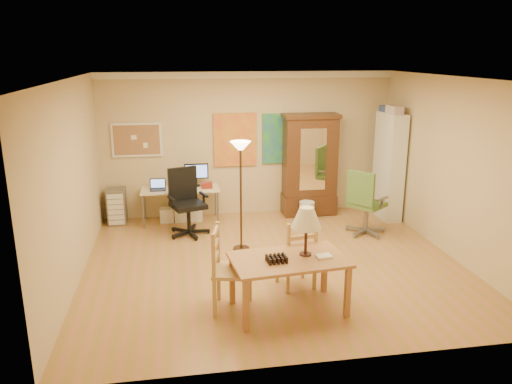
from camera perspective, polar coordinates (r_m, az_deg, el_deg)
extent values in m
plane|color=#A17C39|center=(7.52, 1.96, -8.13)|extent=(5.50, 5.50, 0.00)
cube|color=white|center=(9.32, -0.92, 13.25)|extent=(5.50, 0.08, 0.12)
cube|color=#A2724C|center=(9.37, -13.47, 5.82)|extent=(0.90, 0.04, 0.62)
cube|color=gold|center=(9.42, -2.41, 5.98)|extent=(0.80, 0.04, 1.00)
cube|color=#27629E|center=(9.57, 2.98, 6.12)|extent=(0.75, 0.04, 0.95)
cube|color=olive|center=(5.99, 3.77, -7.71)|extent=(1.44, 0.96, 0.04)
cube|color=olive|center=(5.68, -1.17, -12.87)|extent=(0.07, 0.07, 0.64)
cube|color=olive|center=(6.07, 10.42, -11.18)|extent=(0.07, 0.07, 0.64)
cube|color=olive|center=(6.28, -2.75, -9.95)|extent=(0.07, 0.07, 0.64)
cube|color=olive|center=(6.63, 7.83, -8.64)|extent=(0.07, 0.07, 0.64)
cylinder|color=black|center=(6.09, 5.67, -7.06)|extent=(0.15, 0.15, 0.02)
cylinder|color=black|center=(6.03, 5.71, -5.55)|extent=(0.04, 0.04, 0.36)
cone|color=beige|center=(5.93, 5.78, -2.93)|extent=(0.36, 0.36, 0.25)
cube|color=white|center=(6.04, 7.75, -7.30)|extent=(0.19, 0.15, 0.03)
cube|color=black|center=(5.86, 2.38, -7.64)|extent=(0.27, 0.23, 0.07)
cube|color=tan|center=(6.69, 4.59, -7.08)|extent=(0.51, 0.50, 0.04)
cube|color=tan|center=(7.01, 5.37, -8.12)|extent=(0.05, 0.05, 0.43)
cube|color=tan|center=(6.86, 2.43, -8.58)|extent=(0.05, 0.05, 0.43)
cube|color=tan|center=(6.71, 6.70, -9.28)|extent=(0.05, 0.05, 0.43)
cube|color=tan|center=(6.56, 3.65, -9.81)|extent=(0.05, 0.05, 0.43)
cube|color=tan|center=(6.52, 6.84, -5.37)|extent=(0.05, 0.05, 0.51)
cube|color=tan|center=(6.36, 3.73, -5.82)|extent=(0.05, 0.05, 0.51)
cube|color=tan|center=(6.42, 5.31, -5.17)|extent=(0.38, 0.10, 0.05)
cube|color=tan|center=(6.10, -2.70, -8.98)|extent=(0.55, 0.57, 0.04)
cube|color=tan|center=(6.01, -0.94, -12.09)|extent=(0.05, 0.05, 0.47)
cube|color=tan|center=(6.38, -0.69, -10.35)|extent=(0.05, 0.05, 0.47)
cube|color=tan|center=(6.05, -4.76, -11.97)|extent=(0.05, 0.05, 0.47)
cube|color=tan|center=(6.42, -4.28, -10.24)|extent=(0.05, 0.05, 0.47)
cube|color=tan|center=(5.82, -4.88, -7.32)|extent=(0.05, 0.05, 0.55)
cube|color=tan|center=(6.20, -4.38, -5.81)|extent=(0.05, 0.05, 0.55)
cube|color=tan|center=(5.99, -4.63, -6.05)|extent=(0.12, 0.42, 0.05)
cylinder|color=#3A2717|center=(8.02, -1.69, -6.46)|extent=(0.26, 0.26, 0.03)
cylinder|color=#3A2717|center=(7.75, -1.74, -0.80)|extent=(0.03, 0.03, 1.64)
cone|color=#FFE0A5|center=(7.55, -1.79, 5.32)|extent=(0.32, 0.32, 0.13)
cube|color=#C0B08D|center=(9.19, -8.66, 0.32)|extent=(1.41, 0.62, 0.03)
cylinder|color=slate|center=(9.04, -12.74, -2.27)|extent=(0.03, 0.03, 0.62)
cylinder|color=slate|center=(9.05, -4.36, -1.90)|extent=(0.03, 0.03, 0.62)
cylinder|color=slate|center=(9.55, -12.58, -1.31)|extent=(0.03, 0.03, 0.62)
cylinder|color=slate|center=(9.56, -4.65, -0.95)|extent=(0.03, 0.03, 0.62)
cube|color=black|center=(9.14, -11.15, 0.26)|extent=(0.28, 0.19, 0.01)
cube|color=black|center=(9.26, -11.16, 1.05)|extent=(0.28, 0.05, 0.18)
cube|color=black|center=(9.25, -6.84, 2.38)|extent=(0.44, 0.04, 0.28)
cone|color=beige|center=(9.20, -9.02, 2.11)|extent=(0.18, 0.18, 0.11)
cube|color=white|center=(9.05, -9.49, 0.16)|extent=(0.22, 0.28, 0.01)
cube|color=maroon|center=(9.14, -5.64, 0.78)|extent=(0.19, 0.14, 0.11)
cube|color=white|center=(9.37, -10.16, -2.62)|extent=(0.25, 0.21, 0.26)
cube|color=white|center=(9.37, -8.54, -2.55)|extent=(0.25, 0.21, 0.26)
cube|color=silver|center=(9.38, -6.93, -2.48)|extent=(0.25, 0.21, 0.26)
cylinder|color=black|center=(8.63, -7.69, -3.13)|extent=(0.07, 0.07, 0.44)
cube|color=black|center=(8.55, -7.75, -1.52)|extent=(0.66, 0.65, 0.08)
cube|color=black|center=(8.68, -8.40, 0.99)|extent=(0.50, 0.22, 0.57)
cube|color=black|center=(8.41, -9.61, -0.78)|extent=(0.15, 0.33, 0.03)
cube|color=black|center=(8.60, -6.00, -0.28)|extent=(0.15, 0.33, 0.03)
cylinder|color=slate|center=(8.83, 12.47, -2.93)|extent=(0.07, 0.07, 0.44)
cube|color=#41622C|center=(8.75, 12.57, -1.37)|extent=(0.72, 0.73, 0.08)
cube|color=#41622C|center=(8.46, 11.86, 0.41)|extent=(0.35, 0.43, 0.57)
cube|color=slate|center=(8.58, 14.26, -0.76)|extent=(0.29, 0.24, 0.03)
cube|color=slate|center=(8.85, 11.05, -0.05)|extent=(0.29, 0.24, 0.03)
cube|color=slate|center=(9.46, -15.61, -1.56)|extent=(0.33, 0.37, 0.65)
cube|color=silver|center=(9.27, -15.73, -1.92)|extent=(0.28, 0.02, 0.56)
cube|color=#341D0E|center=(9.57, 6.14, 2.92)|extent=(0.98, 0.45, 1.87)
cube|color=#341D0E|center=(9.75, 6.02, -1.33)|extent=(1.02, 0.48, 0.37)
cube|color=white|center=(9.31, 6.55, 3.68)|extent=(0.49, 0.01, 1.16)
cube|color=#341D0E|center=(9.40, 6.32, 8.65)|extent=(1.05, 0.50, 0.07)
cube|color=white|center=(9.62, 14.94, 2.86)|extent=(0.30, 0.79, 1.98)
cube|color=#993333|center=(9.60, 14.87, -0.33)|extent=(0.18, 0.40, 0.24)
cube|color=#334C99|center=(9.67, 14.52, 6.89)|extent=(0.18, 0.28, 0.20)
cylinder|color=silver|center=(9.37, 5.83, -2.16)|extent=(0.28, 0.28, 0.36)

